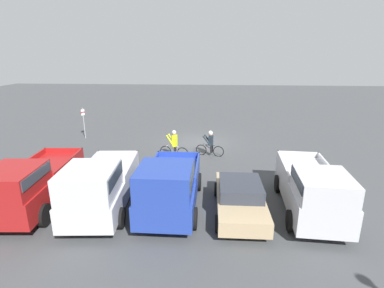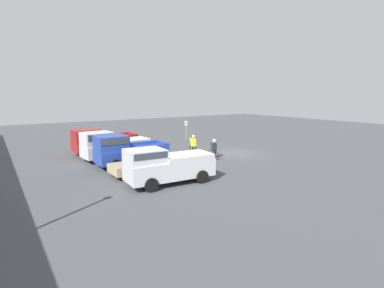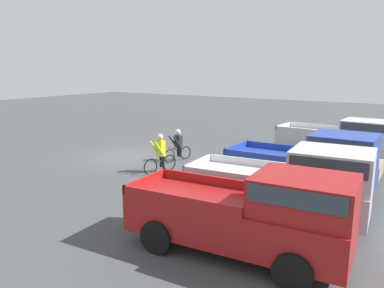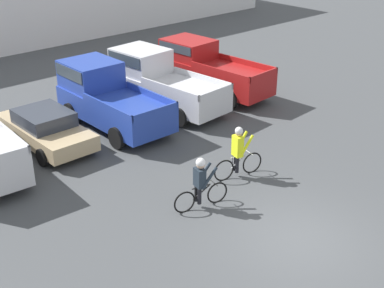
{
  "view_description": "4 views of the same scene",
  "coord_description": "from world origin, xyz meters",
  "px_view_note": "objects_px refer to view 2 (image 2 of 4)",
  "views": [
    {
      "loc": [
        -0.91,
        20.74,
        6.21
      ],
      "look_at": [
        0.22,
        4.45,
        1.2
      ],
      "focal_mm": 28.0,
      "sensor_mm": 36.0,
      "label": 1
    },
    {
      "loc": [
        -19.9,
        18.03,
        5.24
      ],
      "look_at": [
        0.22,
        4.45,
        1.2
      ],
      "focal_mm": 28.0,
      "sensor_mm": 36.0,
      "label": 2
    },
    {
      "loc": [
        14.25,
        13.53,
        4.6
      ],
      "look_at": [
        0.22,
        4.45,
        1.2
      ],
      "focal_mm": 35.0,
      "sensor_mm": 36.0,
      "label": 3
    },
    {
      "loc": [
        -10.01,
        -6.88,
        8.41
      ],
      "look_at": [
        0.22,
        4.45,
        1.2
      ],
      "focal_mm": 50.0,
      "sensor_mm": 36.0,
      "label": 4
    }
  ],
  "objects_px": {
    "pickup_truck_0": "(164,165)",
    "pickup_truck_3": "(100,141)",
    "cyclist_0": "(194,145)",
    "cyclist_1": "(214,148)",
    "fire_lane_sign": "(186,128)",
    "pickup_truck_2": "(110,145)",
    "sedan_0": "(144,164)",
    "pickup_truck_1": "(125,150)"
  },
  "relations": [
    {
      "from": "pickup_truck_0",
      "to": "fire_lane_sign",
      "type": "xyz_separation_m",
      "value": [
        13.48,
        -10.25,
        0.26
      ]
    },
    {
      "from": "sedan_0",
      "to": "cyclist_0",
      "type": "height_order",
      "value": "cyclist_0"
    },
    {
      "from": "sedan_0",
      "to": "pickup_truck_1",
      "type": "bearing_deg",
      "value": 3.97
    },
    {
      "from": "pickup_truck_3",
      "to": "fire_lane_sign",
      "type": "xyz_separation_m",
      "value": [
        2.34,
        -10.56,
        0.23
      ]
    },
    {
      "from": "cyclist_0",
      "to": "pickup_truck_2",
      "type": "bearing_deg",
      "value": 72.51
    },
    {
      "from": "cyclist_1",
      "to": "fire_lane_sign",
      "type": "distance_m",
      "value": 10.03
    },
    {
      "from": "sedan_0",
      "to": "pickup_truck_2",
      "type": "relative_size",
      "value": 0.79
    },
    {
      "from": "pickup_truck_0",
      "to": "pickup_truck_2",
      "type": "bearing_deg",
      "value": 2.45
    },
    {
      "from": "pickup_truck_1",
      "to": "cyclist_1",
      "type": "height_order",
      "value": "pickup_truck_1"
    },
    {
      "from": "cyclist_0",
      "to": "fire_lane_sign",
      "type": "distance_m",
      "value": 8.27
    },
    {
      "from": "pickup_truck_1",
      "to": "cyclist_0",
      "type": "height_order",
      "value": "pickup_truck_1"
    },
    {
      "from": "pickup_truck_1",
      "to": "fire_lane_sign",
      "type": "relative_size",
      "value": 2.27
    },
    {
      "from": "pickup_truck_0",
      "to": "cyclist_1",
      "type": "bearing_deg",
      "value": -59.7
    },
    {
      "from": "pickup_truck_1",
      "to": "pickup_truck_2",
      "type": "bearing_deg",
      "value": 3.36
    },
    {
      "from": "pickup_truck_0",
      "to": "sedan_0",
      "type": "bearing_deg",
      "value": -0.0
    },
    {
      "from": "pickup_truck_1",
      "to": "fire_lane_sign",
      "type": "height_order",
      "value": "pickup_truck_1"
    },
    {
      "from": "cyclist_1",
      "to": "fire_lane_sign",
      "type": "height_order",
      "value": "fire_lane_sign"
    },
    {
      "from": "sedan_0",
      "to": "cyclist_1",
      "type": "bearing_deg",
      "value": -79.64
    },
    {
      "from": "pickup_truck_0",
      "to": "pickup_truck_3",
      "type": "height_order",
      "value": "pickup_truck_3"
    },
    {
      "from": "pickup_truck_0",
      "to": "sedan_0",
      "type": "distance_m",
      "value": 2.81
    },
    {
      "from": "pickup_truck_0",
      "to": "pickup_truck_1",
      "type": "relative_size",
      "value": 1.02
    },
    {
      "from": "pickup_truck_0",
      "to": "cyclist_0",
      "type": "height_order",
      "value": "pickup_truck_0"
    },
    {
      "from": "pickup_truck_2",
      "to": "cyclist_1",
      "type": "relative_size",
      "value": 3.18
    },
    {
      "from": "cyclist_0",
      "to": "fire_lane_sign",
      "type": "height_order",
      "value": "fire_lane_sign"
    },
    {
      "from": "pickup_truck_3",
      "to": "cyclist_0",
      "type": "relative_size",
      "value": 3.12
    },
    {
      "from": "cyclist_0",
      "to": "cyclist_1",
      "type": "bearing_deg",
      "value": -165.19
    },
    {
      "from": "cyclist_0",
      "to": "pickup_truck_0",
      "type": "bearing_deg",
      "value": 134.48
    },
    {
      "from": "sedan_0",
      "to": "fire_lane_sign",
      "type": "distance_m",
      "value": 14.84
    },
    {
      "from": "pickup_truck_0",
      "to": "pickup_truck_2",
      "type": "relative_size",
      "value": 0.95
    },
    {
      "from": "cyclist_0",
      "to": "fire_lane_sign",
      "type": "relative_size",
      "value": 0.78
    },
    {
      "from": "pickup_truck_2",
      "to": "cyclist_0",
      "type": "relative_size",
      "value": 3.11
    },
    {
      "from": "cyclist_0",
      "to": "sedan_0",
      "type": "bearing_deg",
      "value": 118.55
    },
    {
      "from": "pickup_truck_2",
      "to": "fire_lane_sign",
      "type": "relative_size",
      "value": 2.43
    },
    {
      "from": "sedan_0",
      "to": "pickup_truck_1",
      "type": "xyz_separation_m",
      "value": [
        2.8,
        0.19,
        0.52
      ]
    },
    {
      "from": "fire_lane_sign",
      "to": "pickup_truck_2",
      "type": "bearing_deg",
      "value": 115.91
    },
    {
      "from": "sedan_0",
      "to": "cyclist_0",
      "type": "xyz_separation_m",
      "value": [
        3.45,
        -6.34,
        0.21
      ]
    },
    {
      "from": "pickup_truck_3",
      "to": "sedan_0",
      "type": "bearing_deg",
      "value": -177.92
    },
    {
      "from": "sedan_0",
      "to": "cyclist_0",
      "type": "bearing_deg",
      "value": -61.45
    },
    {
      "from": "fire_lane_sign",
      "to": "cyclist_0",
      "type": "bearing_deg",
      "value": 151.66
    },
    {
      "from": "sedan_0",
      "to": "cyclist_0",
      "type": "distance_m",
      "value": 7.22
    },
    {
      "from": "pickup_truck_0",
      "to": "pickup_truck_1",
      "type": "distance_m",
      "value": 5.58
    },
    {
      "from": "pickup_truck_3",
      "to": "cyclist_1",
      "type": "bearing_deg",
      "value": -134.55
    }
  ]
}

